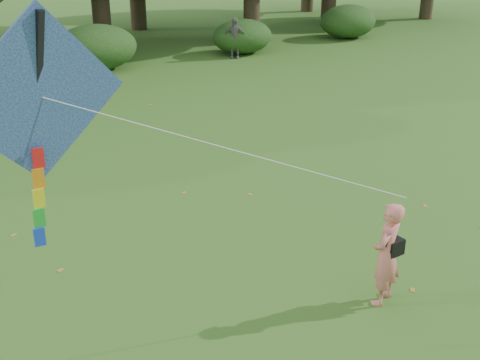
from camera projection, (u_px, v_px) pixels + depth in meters
ground at (337, 295)px, 9.95m from camera, size 100.00×100.00×0.00m
man_kite_flyer at (386, 254)px, 9.44m from camera, size 0.75×0.62×1.75m
bystander_right at (234, 38)px, 27.00m from camera, size 1.11×1.00×1.81m
crossbody_bag at (394, 246)px, 9.44m from camera, size 0.43×0.20×0.70m
flying_kite at (40, 101)px, 6.98m from camera, size 6.01×1.77×3.12m
shrub_band at (5, 62)px, 22.63m from camera, size 39.15×3.22×1.88m
fallen_leaves at (232, 242)px, 11.57m from camera, size 9.77×15.74×0.01m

